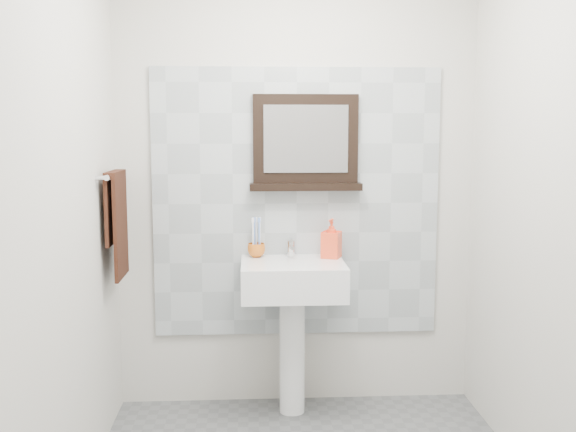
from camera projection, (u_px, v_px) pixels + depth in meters
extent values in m
cube|color=beige|center=(296.00, 185.00, 3.77)|extent=(2.00, 0.01, 2.50)
cube|color=beige|center=(360.00, 266.00, 1.59)|extent=(2.00, 0.01, 2.50)
cube|color=beige|center=(60.00, 211.00, 2.63)|extent=(0.01, 2.20, 2.50)
cube|color=beige|center=(560.00, 208.00, 2.74)|extent=(0.01, 2.20, 2.50)
cube|color=#A2ACB0|center=(296.00, 203.00, 3.77)|extent=(1.60, 0.02, 1.50)
cylinder|color=white|center=(292.00, 352.00, 3.71)|extent=(0.14, 0.14, 0.68)
cube|color=white|center=(293.00, 279.00, 3.59)|extent=(0.55, 0.44, 0.18)
cylinder|color=silver|center=(293.00, 266.00, 3.57)|extent=(0.32, 0.32, 0.02)
cylinder|color=#4C4C4F|center=(293.00, 264.00, 3.56)|extent=(0.04, 0.04, 0.00)
cylinder|color=silver|center=(291.00, 249.00, 3.73)|extent=(0.04, 0.04, 0.09)
cylinder|color=silver|center=(292.00, 247.00, 3.68)|extent=(0.02, 0.10, 0.02)
cube|color=silver|center=(291.00, 239.00, 3.73)|extent=(0.02, 0.07, 0.01)
imported|color=#CA6117|center=(256.00, 250.00, 3.72)|extent=(0.12, 0.12, 0.08)
cylinder|color=white|center=(253.00, 239.00, 3.70)|extent=(0.01, 0.01, 0.19)
cube|color=white|center=(253.00, 220.00, 3.69)|extent=(0.01, 0.01, 0.03)
cylinder|color=#6086DB|center=(259.00, 239.00, 3.70)|extent=(0.01, 0.01, 0.19)
cube|color=#6086DB|center=(259.00, 220.00, 3.69)|extent=(0.01, 0.01, 0.03)
cylinder|color=white|center=(256.00, 238.00, 3.73)|extent=(0.01, 0.01, 0.19)
cube|color=white|center=(256.00, 219.00, 3.71)|extent=(0.01, 0.01, 0.03)
cylinder|color=#6086DB|center=(254.00, 238.00, 3.72)|extent=(0.01, 0.01, 0.19)
cube|color=#6086DB|center=(254.00, 220.00, 3.71)|extent=(0.01, 0.01, 0.03)
cylinder|color=white|center=(260.00, 238.00, 3.72)|extent=(0.01, 0.01, 0.19)
cube|color=white|center=(260.00, 220.00, 3.71)|extent=(0.01, 0.01, 0.03)
imported|color=#FF1F1E|center=(331.00, 238.00, 3.69)|extent=(0.13, 0.13, 0.22)
cube|color=black|center=(305.00, 139.00, 3.70)|extent=(0.58, 0.06, 0.48)
cube|color=#99999E|center=(306.00, 139.00, 3.67)|extent=(0.46, 0.01, 0.37)
cube|color=black|center=(306.00, 187.00, 3.71)|extent=(0.62, 0.11, 0.04)
cylinder|color=silver|center=(115.00, 175.00, 3.41)|extent=(0.03, 0.40, 0.03)
cylinder|color=silver|center=(101.00, 178.00, 3.22)|extent=(0.05, 0.02, 0.02)
cylinder|color=silver|center=(116.00, 172.00, 3.60)|extent=(0.05, 0.02, 0.02)
cube|color=black|center=(121.00, 228.00, 3.45)|extent=(0.02, 0.30, 0.52)
cube|color=black|center=(112.00, 210.00, 3.44)|extent=(0.02, 0.30, 0.34)
cube|color=black|center=(115.00, 174.00, 3.41)|extent=(0.06, 0.30, 0.03)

